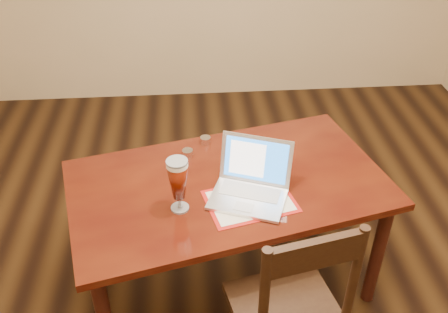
{
  "coord_description": "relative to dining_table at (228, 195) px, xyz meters",
  "views": [
    {
      "loc": [
        -0.34,
        -1.9,
        2.35
      ],
      "look_at": [
        -0.18,
        0.07,
        0.94
      ],
      "focal_mm": 40.0,
      "sensor_mm": 36.0,
      "label": 1
    }
  ],
  "objects": [
    {
      "name": "dining_table",
      "position": [
        0.0,
        0.0,
        0.0
      ],
      "size": [
        1.79,
        1.27,
        1.04
      ],
      "rotation": [
        0.0,
        0.0,
        0.24
      ],
      "color": "#4C190A",
      "rests_on": "ground"
    },
    {
      "name": "ground",
      "position": [
        0.16,
        -0.1,
        -0.68
      ],
      "size": [
        5.0,
        5.0,
        0.0
      ],
      "primitive_type": "plane",
      "color": "black",
      "rests_on": "ground"
    },
    {
      "name": "dining_chair",
      "position": [
        0.22,
        -0.63,
        -0.16
      ],
      "size": [
        0.55,
        0.53,
        1.1
      ],
      "rotation": [
        0.0,
        0.0,
        0.22
      ],
      "color": "black",
      "rests_on": "ground"
    }
  ]
}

